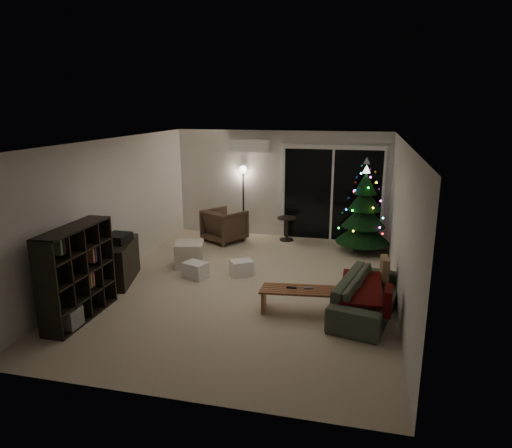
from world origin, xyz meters
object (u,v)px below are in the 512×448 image
at_px(bookshelf, 67,272).
at_px(christmas_tree, 364,209).
at_px(armchair, 225,225).
at_px(sofa, 368,295).
at_px(media_cabinet, 120,262).
at_px(coffee_table, 301,301).

bearing_deg(bookshelf, christmas_tree, 32.80).
height_order(armchair, sofa, armchair).
relative_size(media_cabinet, armchair, 1.40).
bearing_deg(sofa, christmas_tree, 15.08).
relative_size(bookshelf, sofa, 0.73).
relative_size(bookshelf, armchair, 1.69).
bearing_deg(bookshelf, sofa, 2.76).
bearing_deg(armchair, christmas_tree, -149.59).
relative_size(bookshelf, christmas_tree, 0.75).
bearing_deg(media_cabinet, bookshelf, -104.74).
xyz_separation_m(media_cabinet, coffee_table, (3.32, -0.53, -0.17)).
distance_m(media_cabinet, sofa, 4.31).
distance_m(bookshelf, coffee_table, 3.48).
bearing_deg(armchair, media_cabinet, 100.12).
distance_m(bookshelf, media_cabinet, 1.48).
bearing_deg(coffee_table, media_cabinet, 164.48).
bearing_deg(christmas_tree, sofa, -87.83).
bearing_deg(coffee_table, christmas_tree, 68.77).
relative_size(sofa, coffee_table, 1.57).
distance_m(media_cabinet, christmas_tree, 5.04).
bearing_deg(coffee_table, sofa, 7.32).
distance_m(bookshelf, armchair, 4.40).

